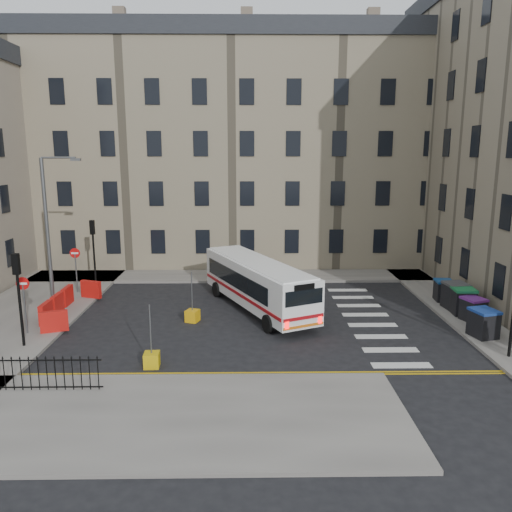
{
  "coord_description": "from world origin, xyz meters",
  "views": [
    {
      "loc": [
        -2.15,
        -24.69,
        8.43
      ],
      "look_at": [
        -1.77,
        1.33,
        3.0
      ],
      "focal_mm": 35.0,
      "sensor_mm": 36.0,
      "label": 1
    }
  ],
  "objects_px": {
    "wheelie_bin_e": "(443,290)",
    "bollard_yellow": "(193,316)",
    "wheelie_bin_a": "(483,323)",
    "bollard_chevron": "(152,360)",
    "wheelie_bin_d": "(455,296)",
    "wheelie_bin_b": "(473,309)",
    "bus": "(257,282)",
    "streetlamp": "(47,230)",
    "wheelie_bin_c": "(463,301)"
  },
  "relations": [
    {
      "from": "bus",
      "to": "wheelie_bin_b",
      "type": "height_order",
      "value": "bus"
    },
    {
      "from": "bus",
      "to": "wheelie_bin_d",
      "type": "height_order",
      "value": "bus"
    },
    {
      "from": "wheelie_bin_d",
      "to": "bollard_yellow",
      "type": "xyz_separation_m",
      "value": [
        -13.99,
        -1.5,
        -0.56
      ]
    },
    {
      "from": "bus",
      "to": "wheelie_bin_e",
      "type": "distance_m",
      "value": 10.67
    },
    {
      "from": "bus",
      "to": "wheelie_bin_c",
      "type": "bearing_deg",
      "value": -31.93
    },
    {
      "from": "bus",
      "to": "bollard_chevron",
      "type": "bearing_deg",
      "value": -145.19
    },
    {
      "from": "wheelie_bin_c",
      "to": "wheelie_bin_d",
      "type": "relative_size",
      "value": 0.99
    },
    {
      "from": "streetlamp",
      "to": "wheelie_bin_d",
      "type": "bearing_deg",
      "value": -2.7
    },
    {
      "from": "wheelie_bin_c",
      "to": "bollard_chevron",
      "type": "xyz_separation_m",
      "value": [
        -15.02,
        -6.06,
        -0.55
      ]
    },
    {
      "from": "streetlamp",
      "to": "wheelie_bin_d",
      "type": "xyz_separation_m",
      "value": [
        21.97,
        -1.04,
        -3.47
      ]
    },
    {
      "from": "wheelie_bin_d",
      "to": "bollard_chevron",
      "type": "relative_size",
      "value": 2.36
    },
    {
      "from": "streetlamp",
      "to": "bus",
      "type": "relative_size",
      "value": 0.83
    },
    {
      "from": "streetlamp",
      "to": "bus",
      "type": "bearing_deg",
      "value": -3.04
    },
    {
      "from": "wheelie_bin_e",
      "to": "bollard_yellow",
      "type": "bearing_deg",
      "value": -162.2
    },
    {
      "from": "bus",
      "to": "wheelie_bin_c",
      "type": "relative_size",
      "value": 6.98
    },
    {
      "from": "wheelie_bin_b",
      "to": "wheelie_bin_c",
      "type": "distance_m",
      "value": 1.12
    },
    {
      "from": "wheelie_bin_a",
      "to": "bollard_chevron",
      "type": "bearing_deg",
      "value": 176.33
    },
    {
      "from": "wheelie_bin_e",
      "to": "bollard_yellow",
      "type": "height_order",
      "value": "wheelie_bin_e"
    },
    {
      "from": "streetlamp",
      "to": "wheelie_bin_a",
      "type": "distance_m",
      "value": 22.45
    },
    {
      "from": "wheelie_bin_d",
      "to": "bollard_yellow",
      "type": "relative_size",
      "value": 2.36
    },
    {
      "from": "bus",
      "to": "wheelie_bin_e",
      "type": "height_order",
      "value": "bus"
    },
    {
      "from": "wheelie_bin_b",
      "to": "wheelie_bin_e",
      "type": "height_order",
      "value": "wheelie_bin_e"
    },
    {
      "from": "streetlamp",
      "to": "bollard_yellow",
      "type": "height_order",
      "value": "streetlamp"
    },
    {
      "from": "wheelie_bin_a",
      "to": "wheelie_bin_d",
      "type": "distance_m",
      "value": 4.21
    },
    {
      "from": "bollard_chevron",
      "to": "streetlamp",
      "type": "bearing_deg",
      "value": 131.02
    },
    {
      "from": "streetlamp",
      "to": "wheelie_bin_e",
      "type": "xyz_separation_m",
      "value": [
        21.9,
        0.42,
        -3.58
      ]
    },
    {
      "from": "wheelie_bin_d",
      "to": "wheelie_bin_e",
      "type": "height_order",
      "value": "wheelie_bin_d"
    },
    {
      "from": "streetlamp",
      "to": "wheelie_bin_a",
      "type": "xyz_separation_m",
      "value": [
        21.55,
        -5.23,
        -3.54
      ]
    },
    {
      "from": "bus",
      "to": "wheelie_bin_b",
      "type": "distance_m",
      "value": 11.05
    },
    {
      "from": "wheelie_bin_a",
      "to": "wheelie_bin_b",
      "type": "bearing_deg",
      "value": 62.77
    },
    {
      "from": "streetlamp",
      "to": "bollard_yellow",
      "type": "relative_size",
      "value": 13.57
    },
    {
      "from": "wheelie_bin_d",
      "to": "wheelie_bin_e",
      "type": "xyz_separation_m",
      "value": [
        -0.07,
        1.46,
        -0.11
      ]
    },
    {
      "from": "wheelie_bin_b",
      "to": "wheelie_bin_e",
      "type": "bearing_deg",
      "value": 73.72
    },
    {
      "from": "bus",
      "to": "wheelie_bin_a",
      "type": "bearing_deg",
      "value": -49.1
    },
    {
      "from": "streetlamp",
      "to": "wheelie_bin_c",
      "type": "relative_size",
      "value": 5.82
    },
    {
      "from": "bus",
      "to": "bollard_yellow",
      "type": "height_order",
      "value": "bus"
    },
    {
      "from": "wheelie_bin_b",
      "to": "wheelie_bin_d",
      "type": "distance_m",
      "value": 2.02
    },
    {
      "from": "streetlamp",
      "to": "wheelie_bin_e",
      "type": "bearing_deg",
      "value": 1.1
    },
    {
      "from": "streetlamp",
      "to": "bollard_chevron",
      "type": "distance_m",
      "value": 11.35
    },
    {
      "from": "bus",
      "to": "wheelie_bin_d",
      "type": "distance_m",
      "value": 10.7
    },
    {
      "from": "bus",
      "to": "wheelie_bin_e",
      "type": "bearing_deg",
      "value": -19.28
    },
    {
      "from": "bollard_yellow",
      "to": "wheelie_bin_b",
      "type": "bearing_deg",
      "value": -2.11
    },
    {
      "from": "wheelie_bin_b",
      "to": "wheelie_bin_e",
      "type": "relative_size",
      "value": 1.1
    },
    {
      "from": "wheelie_bin_d",
      "to": "bollard_chevron",
      "type": "height_order",
      "value": "wheelie_bin_d"
    },
    {
      "from": "wheelie_bin_d",
      "to": "wheelie_bin_e",
      "type": "bearing_deg",
      "value": 86.78
    },
    {
      "from": "wheelie_bin_a",
      "to": "wheelie_bin_e",
      "type": "distance_m",
      "value": 5.66
    },
    {
      "from": "wheelie_bin_e",
      "to": "bollard_yellow",
      "type": "relative_size",
      "value": 1.99
    },
    {
      "from": "wheelie_bin_b",
      "to": "wheelie_bin_d",
      "type": "xyz_separation_m",
      "value": [
        -0.07,
        2.01,
        0.12
      ]
    },
    {
      "from": "wheelie_bin_c",
      "to": "bollard_yellow",
      "type": "relative_size",
      "value": 2.33
    },
    {
      "from": "wheelie_bin_c",
      "to": "wheelie_bin_e",
      "type": "xyz_separation_m",
      "value": [
        -0.08,
        2.36,
        -0.1
      ]
    }
  ]
}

